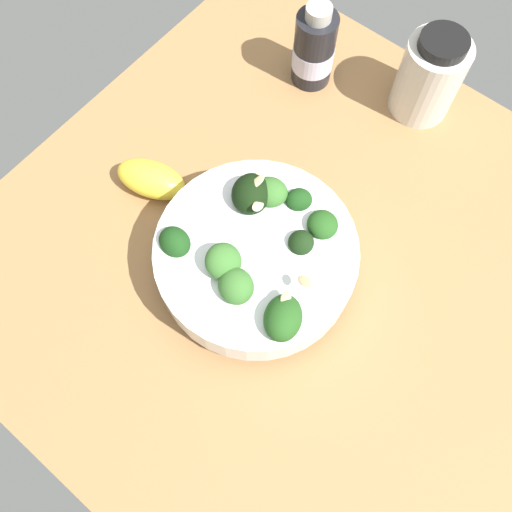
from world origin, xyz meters
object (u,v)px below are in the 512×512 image
at_px(bowl_of_broccoli, 256,255).
at_px(bottle_short, 430,76).
at_px(lemon_wedge, 151,179).
at_px(bottle_tall, 314,50).

bearing_deg(bowl_of_broccoli, bottle_short, 86.37).
relative_size(bowl_of_broccoli, lemon_wedge, 2.51).
xyz_separation_m(lemon_wedge, bottle_short, (0.18, 0.30, 0.03)).
bearing_deg(lemon_wedge, bottle_short, 59.11).
xyz_separation_m(lemon_wedge, bottle_tall, (0.05, 0.25, 0.03)).
relative_size(bowl_of_broccoli, bottle_tall, 1.88).
distance_m(bowl_of_broccoli, lemon_wedge, 0.16).
bearing_deg(bottle_tall, bottle_short, 20.23).
height_order(bowl_of_broccoli, lemon_wedge, bowl_of_broccoli).
height_order(bowl_of_broccoli, bottle_tall, bottle_tall).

